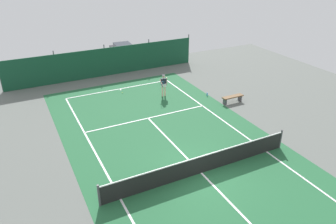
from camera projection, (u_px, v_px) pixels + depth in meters
The scene contains 9 objects.
ground_plane at pixel (201, 173), 15.71m from camera, with size 36.00×36.00×0.00m, color slate.
court_surface at pixel (201, 173), 15.71m from camera, with size 11.02×26.60×0.01m.
tennis_net at pixel (202, 164), 15.49m from camera, with size 10.12×0.10×1.10m.
back_fence at pixel (104, 66), 28.04m from camera, with size 16.30×0.98×2.70m.
tennis_player at pixel (164, 84), 23.56m from camera, with size 0.74×0.74×1.64m.
tennis_ball_near_player at pixel (122, 93), 24.48m from camera, with size 0.07×0.07×0.07m, color #CCDB33.
parked_car at pixel (124, 53), 31.25m from camera, with size 2.27×4.33×1.68m.
courtside_bench at pixel (233, 98), 22.84m from camera, with size 1.60×0.40×0.49m.
water_bottle at pixel (207, 94), 24.00m from camera, with size 0.08×0.08×0.24m, color #338CD8.
Camera 1 is at (-7.17, -10.65, 9.67)m, focal length 34.70 mm.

